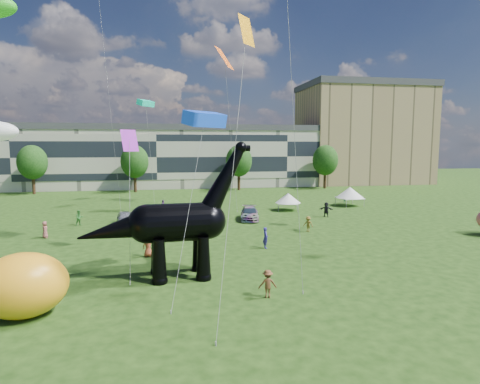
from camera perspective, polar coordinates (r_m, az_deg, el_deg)
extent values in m
plane|color=#16330C|center=(27.16, 2.22, -12.54)|extent=(220.00, 220.00, 0.00)
cube|color=beige|center=(87.14, -11.65, 4.65)|extent=(78.00, 11.00, 12.00)
cube|color=tan|center=(100.88, 17.00, 7.61)|extent=(28.00, 18.00, 22.00)
cylinder|color=#382314|center=(82.16, -27.28, 0.85)|extent=(0.56, 0.56, 3.20)
ellipsoid|color=#14380F|center=(81.88, -27.46, 4.13)|extent=(5.20, 5.20, 6.24)
cylinder|color=#382314|center=(78.68, -14.67, 1.15)|extent=(0.56, 0.56, 3.20)
ellipsoid|color=#14380F|center=(78.38, -14.78, 4.59)|extent=(5.20, 5.20, 6.24)
cylinder|color=#382314|center=(79.54, -0.16, 1.43)|extent=(0.56, 0.56, 3.20)
ellipsoid|color=#14380F|center=(79.25, -0.16, 4.83)|extent=(5.20, 5.20, 6.24)
cylinder|color=#382314|center=(84.47, 11.97, 1.59)|extent=(0.56, 0.56, 3.20)
ellipsoid|color=#14380F|center=(84.19, 12.05, 4.79)|extent=(5.20, 5.20, 6.24)
cone|color=black|center=(26.82, -11.42, -9.68)|extent=(1.07, 1.07, 2.90)
sphere|color=black|center=(27.21, -11.36, -12.25)|extent=(1.06, 1.06, 1.06)
cone|color=black|center=(28.87, -11.64, -8.50)|extent=(1.07, 1.07, 2.90)
sphere|color=black|center=(29.22, -11.58, -10.91)|extent=(1.06, 1.06, 1.06)
cone|color=black|center=(27.10, -5.21, -9.40)|extent=(1.07, 1.07, 2.90)
sphere|color=black|center=(27.48, -5.18, -11.95)|extent=(1.06, 1.06, 1.06)
cone|color=black|center=(29.12, -5.88, -8.26)|extent=(1.07, 1.07, 2.90)
sphere|color=black|center=(29.48, -5.85, -10.65)|extent=(1.06, 1.06, 1.06)
cylinder|color=black|center=(27.40, -8.82, -4.29)|extent=(4.24, 2.90, 2.61)
sphere|color=black|center=(27.29, -13.07, -4.43)|extent=(2.61, 2.61, 2.61)
sphere|color=black|center=(27.65, -4.62, -4.12)|extent=(2.51, 2.51, 2.51)
cone|color=black|center=(27.48, -2.25, 1.71)|extent=(3.73, 1.72, 5.11)
sphere|color=black|center=(27.65, 0.13, 6.35)|extent=(0.81, 0.81, 0.81)
cylinder|color=black|center=(27.72, 0.71, 6.25)|extent=(0.71, 0.47, 0.42)
cone|color=black|center=(27.39, -17.23, -5.20)|extent=(5.24, 2.41, 2.83)
imported|color=#BCBCC1|center=(46.72, -15.98, -3.62)|extent=(2.54, 4.78, 1.55)
imported|color=slate|center=(45.87, -9.83, -3.72)|extent=(4.58, 2.60, 1.43)
imported|color=silver|center=(49.61, -6.01, -2.78)|extent=(6.07, 3.52, 1.59)
imported|color=#595960|center=(48.14, 1.37, -3.09)|extent=(2.98, 5.45, 1.50)
cube|color=white|center=(55.35, 6.83, -1.59)|extent=(3.35, 3.35, 0.11)
cone|color=white|center=(55.25, 6.84, -0.84)|extent=(4.25, 4.25, 1.36)
cylinder|color=#999999|center=(54.16, 5.50, -2.28)|extent=(0.05, 0.05, 1.00)
cylinder|color=#999999|center=(54.20, 8.18, -2.32)|extent=(0.05, 0.05, 1.00)
cylinder|color=#999999|center=(56.67, 5.53, -1.88)|extent=(0.05, 0.05, 1.00)
cylinder|color=#999999|center=(56.71, 8.09, -1.91)|extent=(0.05, 0.05, 1.00)
cube|color=white|center=(61.19, 15.34, -0.83)|extent=(3.54, 3.54, 0.13)
cone|color=white|center=(61.09, 15.37, -0.04)|extent=(4.48, 4.48, 1.58)
cylinder|color=#999999|center=(59.25, 14.89, -1.62)|extent=(0.06, 0.06, 1.16)
cylinder|color=#999999|center=(60.86, 17.25, -1.48)|extent=(0.06, 0.06, 1.16)
cylinder|color=#999999|center=(61.74, 13.43, -1.25)|extent=(0.06, 0.06, 1.16)
cylinder|color=#999999|center=(63.29, 15.74, -1.13)|extent=(0.06, 0.06, 1.16)
ellipsoid|color=#FFA51A|center=(24.11, -28.45, -11.61)|extent=(5.19, 4.46, 3.42)
imported|color=#388434|center=(48.21, -21.88, -3.42)|extent=(1.06, 1.00, 1.74)
imported|color=#A35651|center=(43.16, -26.00, -4.84)|extent=(0.67, 0.88, 1.63)
imported|color=#AC4A2B|center=(33.27, -12.93, -7.50)|extent=(0.88, 0.58, 1.76)
imported|color=brown|center=(24.23, 3.95, -12.89)|extent=(1.12, 0.68, 1.67)
imported|color=#5F367A|center=(53.72, -10.89, -2.04)|extent=(0.69, 1.10, 1.75)
imported|color=olive|center=(42.20, 9.67, -4.51)|extent=(1.18, 1.09, 1.60)
imported|color=#312791|center=(35.14, 3.64, -6.51)|extent=(0.47, 0.69, 1.84)
imported|color=black|center=(51.10, 12.16, -2.46)|extent=(1.78, 1.28, 1.86)
imported|color=teal|center=(63.90, 14.77, -0.77)|extent=(0.74, 0.71, 1.71)
cube|color=blue|center=(25.71, -5.05, 10.29)|extent=(2.97, 2.68, 1.08)
plane|color=purple|center=(33.26, -15.43, 7.07)|extent=(1.85, 1.38, 1.73)
cube|color=#0DC39C|center=(62.39, -13.27, 12.21)|extent=(2.70, 2.92, 1.11)
plane|color=#F85A10|center=(58.26, -2.23, 18.49)|extent=(3.49, 4.16, 3.02)
plane|color=orange|center=(23.26, 0.93, 21.98)|extent=(1.38, 1.46, 1.60)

